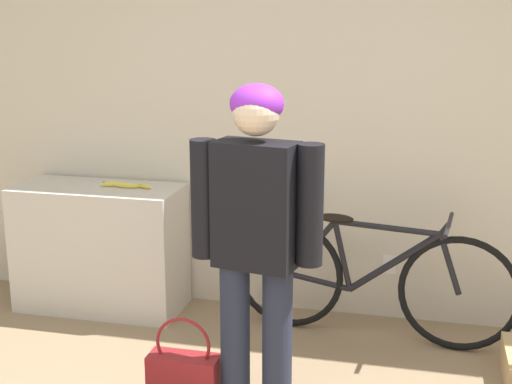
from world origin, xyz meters
name	(u,v)px	position (x,y,z in m)	size (l,w,h in m)	color
wall_back	(306,109)	(0.00, 2.37, 1.30)	(8.00, 0.07, 2.60)	beige
side_shelf	(101,247)	(-1.27, 2.09, 0.40)	(1.05, 0.48, 0.81)	beige
person	(256,230)	(0.01, 1.04, 0.93)	(0.60, 0.25, 1.58)	#23283D
bicycle	(370,279)	(0.45, 2.02, 0.36)	(1.67, 0.46, 0.75)	black
banana	(126,185)	(-1.08, 2.11, 0.82)	(0.36, 0.09, 0.03)	#EAD64C
handbag	(184,379)	(-0.34, 1.02, 0.16)	(0.34, 0.14, 0.48)	maroon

